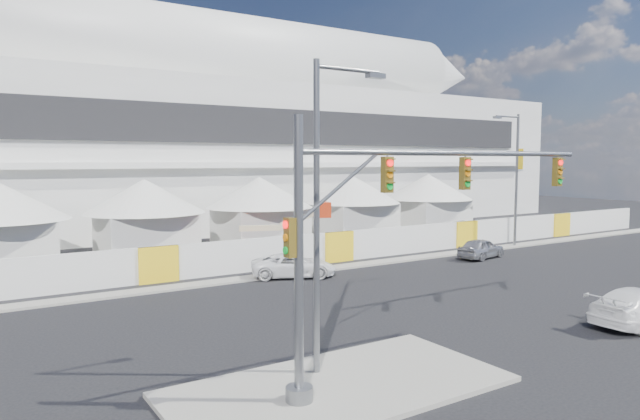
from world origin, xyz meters
TOP-DOWN VIEW (x-y plane):
  - ground at (0.00, 0.00)m, footprint 160.00×160.00m
  - median_island at (-6.00, -3.00)m, footprint 10.00×5.00m
  - far_curb at (20.00, 12.50)m, footprint 80.00×1.20m
  - stadium at (8.71, 41.50)m, footprint 80.00×24.80m
  - tent_row at (0.50, 24.00)m, footprint 53.40×8.40m
  - hoarding_fence at (6.00, 14.50)m, footprint 70.00×0.25m
  - scaffold_tower at (46.00, 36.00)m, footprint 4.40×4.40m
  - sedan_silver at (14.94, 10.20)m, footprint 2.45×4.34m
  - pickup_curb at (0.99, 11.71)m, footprint 4.03×5.34m
  - lot_car_a at (22.42, 18.24)m, footprint 2.67×4.51m
  - traffic_mast at (-5.02, -3.38)m, footprint 12.18×0.75m
  - streetlight_median at (-5.77, -1.82)m, footprint 2.64×0.26m
  - streetlight_curb at (21.10, 12.50)m, footprint 3.02×0.68m
  - boom_lift at (2.22, 18.46)m, footprint 7.75×2.87m

SIDE VIEW (x-z plane):
  - ground at x=0.00m, z-range 0.00..0.00m
  - far_curb at x=20.00m, z-range 0.00..0.12m
  - median_island at x=-6.00m, z-range 0.00..0.15m
  - pickup_curb at x=0.99m, z-range 0.00..1.35m
  - sedan_silver at x=14.94m, z-range 0.00..1.39m
  - lot_car_a at x=22.42m, z-range 0.00..1.40m
  - hoarding_fence at x=6.00m, z-range 0.00..2.00m
  - boom_lift at x=2.22m, z-range -0.88..2.92m
  - tent_row at x=0.50m, z-range 0.45..5.85m
  - traffic_mast at x=-5.02m, z-range 0.68..8.40m
  - streetlight_median at x=-5.77m, z-range 0.86..10.38m
  - streetlight_curb at x=21.10m, z-range 0.81..11.03m
  - scaffold_tower at x=46.00m, z-range 0.00..12.00m
  - stadium at x=8.71m, z-range -1.54..20.44m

